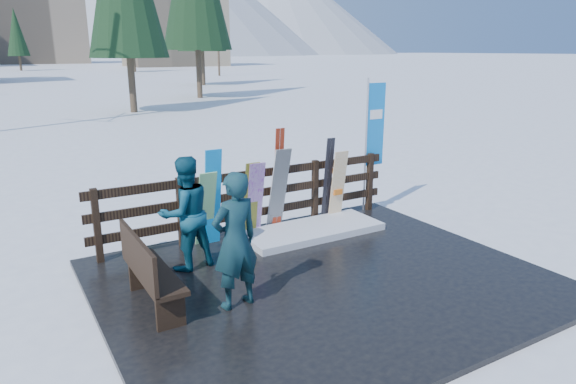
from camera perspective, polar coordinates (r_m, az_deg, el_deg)
ground at (r=7.40m, az=3.97°, el=-10.05°), size 700.00×700.00×0.00m
deck at (r=7.39m, az=3.97°, el=-9.77°), size 6.00×5.00×0.08m
fence at (r=8.92m, az=-3.95°, el=-0.45°), size 5.60×0.10×1.15m
snow_patch at (r=9.01m, az=2.67°, el=-4.27°), size 2.48×1.00×0.12m
bench at (r=6.58m, az=-15.33°, el=-8.33°), size 0.41×1.50×0.97m
snowboard_0 at (r=8.36m, az=-8.37°, el=-0.63°), size 0.27×0.26×1.62m
snowboard_1 at (r=8.37m, az=-9.10°, el=-1.87°), size 0.29×0.37×1.27m
snowboard_2 at (r=8.67m, az=-4.14°, el=-0.91°), size 0.25×0.24×1.33m
snowboard_3 at (r=8.70m, az=-3.70°, el=-0.86°), size 0.29×0.27×1.32m
snowboard_4 at (r=8.88m, az=-1.07°, el=0.18°), size 0.30×0.41×1.52m
snowboard_5 at (r=9.58m, az=5.57°, el=0.68°), size 0.28×0.22×1.34m
ski_pair_a at (r=8.92m, az=-1.09°, el=1.32°), size 0.16×0.18×1.84m
ski_pair_b at (r=9.49m, az=4.44°, el=1.36°), size 0.17×0.18×1.58m
rental_flag at (r=10.21m, az=9.44°, el=6.85°), size 0.45×0.04×2.60m
person_front at (r=6.31m, az=-5.89°, el=-5.40°), size 0.68×0.50×1.73m
person_back at (r=7.54m, az=-11.33°, el=-2.34°), size 0.90×0.75×1.67m
trees at (r=51.42m, az=-22.36°, el=17.14°), size 41.93×68.72×12.60m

